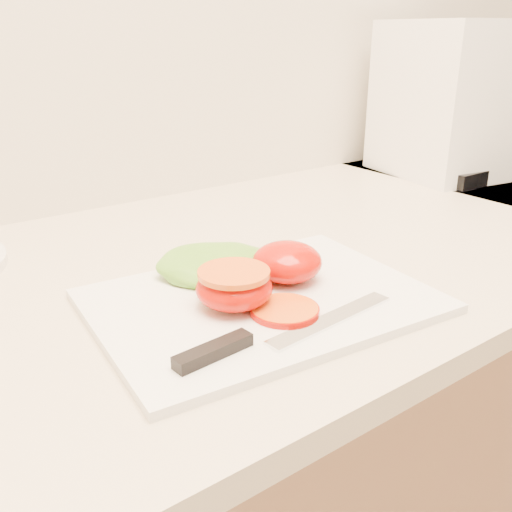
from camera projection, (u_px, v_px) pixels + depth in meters
counter at (383, 437)px, 1.12m from camera, size 3.92×0.65×0.93m
cutting_board at (261, 301)px, 0.63m from camera, size 0.38×0.29×0.01m
tomato_half_dome at (287, 262)px, 0.66m from camera, size 0.08×0.08×0.04m
tomato_half_cut at (234, 287)px, 0.60m from camera, size 0.08×0.08×0.04m
tomato_slice_0 at (285, 310)px, 0.59m from camera, size 0.07×0.07×0.01m
lettuce_leaf_0 at (218, 266)px, 0.67m from camera, size 0.17×0.16×0.03m
knife at (263, 338)px, 0.53m from camera, size 0.25×0.04×0.01m
appliance at (446, 100)px, 1.15m from camera, size 0.24×0.28×0.30m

